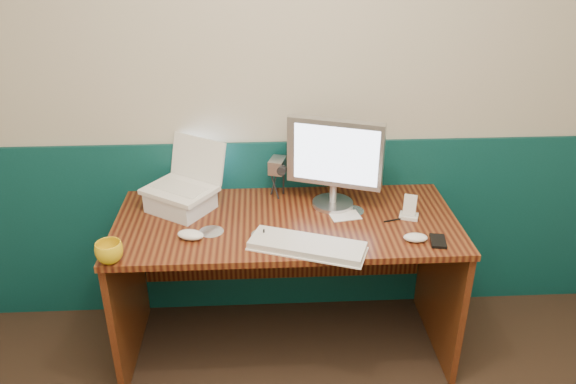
{
  "coord_description": "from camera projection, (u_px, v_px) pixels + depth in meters",
  "views": [
    {
      "loc": [
        -0.22,
        -0.91,
        2.03
      ],
      "look_at": [
        -0.11,
        1.23,
        0.97
      ],
      "focal_mm": 35.0,
      "sensor_mm": 36.0,
      "label": 1
    }
  ],
  "objects": [
    {
      "name": "laptop_riser",
      "position": [
        181.0,
        201.0,
        2.69
      ],
      "size": [
        0.35,
        0.34,
        0.09
      ],
      "primitive_type": "cube",
      "rotation": [
        0.0,
        0.0,
        -0.6
      ],
      "color": "silver",
      "rests_on": "desk"
    },
    {
      "name": "cd_loose_a",
      "position": [
        211.0,
        231.0,
        2.52
      ],
      "size": [
        0.11,
        0.11,
        0.0
      ],
      "primitive_type": "cylinder",
      "color": "#B1B9C2",
      "rests_on": "desk"
    },
    {
      "name": "pen",
      "position": [
        397.0,
        219.0,
        2.62
      ],
      "size": [
        0.13,
        0.04,
        0.01
      ],
      "primitive_type": "cylinder",
      "rotation": [
        0.0,
        1.57,
        0.28
      ],
      "color": "black",
      "rests_on": "desk"
    },
    {
      "name": "cd_spindle",
      "position": [
        264.0,
        237.0,
        2.46
      ],
      "size": [
        0.11,
        0.11,
        0.02
      ],
      "primitive_type": "cylinder",
      "color": "#AFB8C0",
      "rests_on": "desk"
    },
    {
      "name": "desk",
      "position": [
        286.0,
        286.0,
        2.79
      ],
      "size": [
        1.6,
        0.7,
        0.75
      ],
      "primitive_type": "cube",
      "color": "#37110A",
      "rests_on": "ground"
    },
    {
      "name": "camcorder",
      "position": [
        278.0,
        179.0,
        2.81
      ],
      "size": [
        0.12,
        0.14,
        0.19
      ],
      "primitive_type": null,
      "rotation": [
        0.0,
        0.0,
        -0.29
      ],
      "color": "#A5A6AA",
      "rests_on": "desk"
    },
    {
      "name": "laptop",
      "position": [
        177.0,
        167.0,
        2.61
      ],
      "size": [
        0.39,
        0.37,
        0.26
      ],
      "primitive_type": null,
      "rotation": [
        0.0,
        0.0,
        -0.6
      ],
      "color": "white",
      "rests_on": "laptop_riser"
    },
    {
      "name": "mug",
      "position": [
        109.0,
        252.0,
        2.29
      ],
      "size": [
        0.15,
        0.15,
        0.09
      ],
      "primitive_type": "imported",
      "rotation": [
        0.0,
        0.0,
        0.4
      ],
      "color": "gold",
      "rests_on": "desk"
    },
    {
      "name": "music_player",
      "position": [
        410.0,
        205.0,
        2.61
      ],
      "size": [
        0.07,
        0.05,
        0.1
      ],
      "primitive_type": "cube",
      "rotation": [
        -0.17,
        0.0,
        -0.35
      ],
      "color": "white",
      "rests_on": "dock"
    },
    {
      "name": "keyboard",
      "position": [
        307.0,
        246.0,
        2.38
      ],
      "size": [
        0.51,
        0.32,
        0.03
      ],
      "primitive_type": "cube",
      "rotation": [
        0.0,
        0.0,
        -0.36
      ],
      "color": "silver",
      "rests_on": "desk"
    },
    {
      "name": "dock",
      "position": [
        409.0,
        216.0,
        2.64
      ],
      "size": [
        0.1,
        0.09,
        0.02
      ],
      "primitive_type": "cube",
      "rotation": [
        0.0,
        0.0,
        -0.35
      ],
      "color": "silver",
      "rests_on": "desk"
    },
    {
      "name": "mouse_left",
      "position": [
        191.0,
        235.0,
        2.46
      ],
      "size": [
        0.14,
        0.1,
        0.04
      ],
      "primitive_type": "ellipsoid",
      "rotation": [
        0.0,
        0.0,
        -0.29
      ],
      "color": "white",
      "rests_on": "desk"
    },
    {
      "name": "mouse_right",
      "position": [
        416.0,
        238.0,
        2.44
      ],
      "size": [
        0.11,
        0.07,
        0.04
      ],
      "primitive_type": "ellipsoid",
      "rotation": [
        0.0,
        0.0,
        -0.09
      ],
      "color": "white",
      "rests_on": "desk"
    },
    {
      "name": "wainscot",
      "position": [
        302.0,
        228.0,
        3.06
      ],
      "size": [
        3.48,
        0.02,
        1.0
      ],
      "primitive_type": "cube",
      "color": "#083734",
      "rests_on": "ground"
    },
    {
      "name": "papers",
      "position": [
        345.0,
        216.0,
        2.65
      ],
      "size": [
        0.15,
        0.12,
        0.0
      ],
      "primitive_type": "cube",
      "rotation": [
        0.0,
        0.0,
        0.18
      ],
      "color": "silver",
      "rests_on": "desk"
    },
    {
      "name": "back_wall",
      "position": [
        304.0,
        93.0,
        2.74
      ],
      "size": [
        3.5,
        0.04,
        2.5
      ],
      "primitive_type": "cube",
      "color": "#B7AF9B",
      "rests_on": "ground"
    },
    {
      "name": "monitor",
      "position": [
        334.0,
        162.0,
        2.66
      ],
      "size": [
        0.47,
        0.28,
        0.46
      ],
      "primitive_type": null,
      "rotation": [
        0.0,
        0.0,
        -0.36
      ],
      "color": "#BABABF",
      "rests_on": "desk"
    },
    {
      "name": "pda",
      "position": [
        438.0,
        241.0,
        2.44
      ],
      "size": [
        0.08,
        0.12,
        0.01
      ],
      "primitive_type": "cube",
      "rotation": [
        0.0,
        0.0,
        -0.17
      ],
      "color": "black",
      "rests_on": "desk"
    },
    {
      "name": "cd_loose_b",
      "position": [
        351.0,
        211.0,
        2.7
      ],
      "size": [
        0.12,
        0.12,
        0.0
      ],
      "primitive_type": "cylinder",
      "color": "silver",
      "rests_on": "desk"
    }
  ]
}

